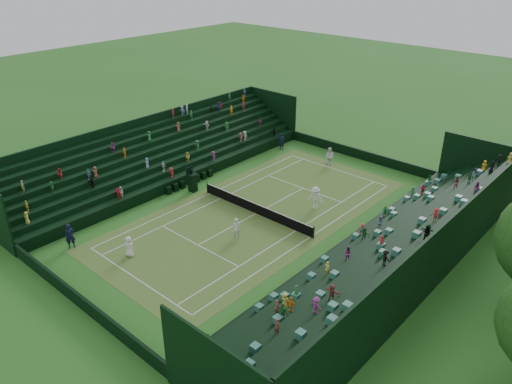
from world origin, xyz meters
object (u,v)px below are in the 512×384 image
(umpire_chair, at_px, (192,180))
(player_near_west, at_px, (129,247))
(player_far_east, at_px, (315,198))
(player_far_west, at_px, (330,157))
(tennis_net, at_px, (256,208))
(player_near_east, at_px, (236,228))

(umpire_chair, xyz_separation_m, player_near_west, (4.50, -9.95, -0.28))
(umpire_chair, relative_size, player_far_east, 1.26)
(umpire_chair, height_order, player_far_west, umpire_chair)
(tennis_net, bearing_deg, player_near_west, -103.55)
(umpire_chair, distance_m, player_far_east, 11.09)
(player_near_west, xyz_separation_m, player_far_east, (5.59, 14.53, 0.20))
(umpire_chair, height_order, player_near_east, umpire_chair)
(player_far_east, bearing_deg, player_near_east, -114.69)
(tennis_net, xyz_separation_m, player_near_west, (-2.54, -10.55, 0.26))
(tennis_net, distance_m, player_far_west, 12.49)
(tennis_net, xyz_separation_m, player_far_east, (3.05, 3.99, 0.47))
(player_near_west, height_order, player_near_east, player_near_east)
(player_near_west, xyz_separation_m, player_near_east, (4.00, 6.72, 0.09))
(tennis_net, height_order, player_near_west, player_near_west)
(player_near_west, xyz_separation_m, player_far_west, (1.29, 22.96, 0.13))
(player_near_west, distance_m, player_far_east, 15.57)
(player_near_west, bearing_deg, player_near_east, -136.25)
(tennis_net, bearing_deg, player_far_west, 95.77)
(umpire_chair, height_order, player_far_east, umpire_chair)
(tennis_net, height_order, player_near_east, player_near_east)
(tennis_net, height_order, umpire_chair, umpire_chair)
(player_far_west, height_order, player_far_east, player_far_east)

